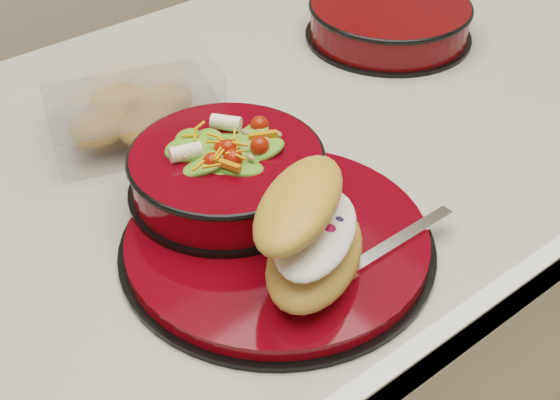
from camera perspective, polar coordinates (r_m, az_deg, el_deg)
island_counter at (r=1.34m, az=5.03°, el=-8.31°), size 1.24×0.74×0.90m
dinner_plate at (r=0.78m, az=-0.12°, el=-3.00°), size 0.32×0.32×0.02m
salad_bowl at (r=0.81m, az=-3.93°, el=2.48°), size 0.21×0.21×0.09m
croissant at (r=0.71m, az=2.30°, el=-2.39°), size 0.17×0.16×0.09m
fork at (r=0.76m, az=7.36°, el=-3.73°), size 0.18×0.02×0.00m
pastry_box at (r=0.94m, az=-10.81°, el=6.96°), size 0.23×0.20×0.09m
extra_bowl at (r=1.17m, az=8.00°, el=12.98°), size 0.24×0.24×0.05m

